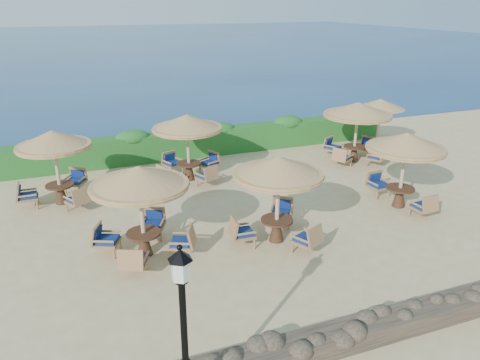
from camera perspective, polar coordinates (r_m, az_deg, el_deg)
ground at (r=15.67m, az=4.29°, el=-4.40°), size 120.00×120.00×0.00m
sea at (r=83.26m, az=-17.29°, el=15.56°), size 160.00×160.00×0.00m
hedge at (r=21.76m, az=-3.71°, el=4.69°), size 18.00×0.90×1.20m
stone_wall at (r=11.09m, az=18.52°, el=-16.14°), size 15.00×0.65×0.44m
lamp_post at (r=8.00m, az=-6.75°, el=-19.40°), size 0.44×0.44×3.31m
extra_parasol at (r=23.18m, az=16.74°, el=8.87°), size 2.30×2.30×2.41m
cafe_set_0 at (r=12.87m, az=-12.04°, el=-1.96°), size 2.84×2.84×2.65m
cafe_set_1 at (r=13.37m, az=4.67°, el=-0.30°), size 2.73×2.77×2.65m
cafe_set_2 at (r=16.58m, az=19.50°, el=3.21°), size 2.65×2.85×2.65m
cafe_set_3 at (r=17.15m, az=-21.64°, el=3.00°), size 2.66×2.77×2.65m
cafe_set_4 at (r=18.30m, az=-6.40°, el=5.36°), size 2.85×2.85×2.65m
cafe_set_5 at (r=20.99m, az=14.08°, el=7.07°), size 2.97×2.97×2.65m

